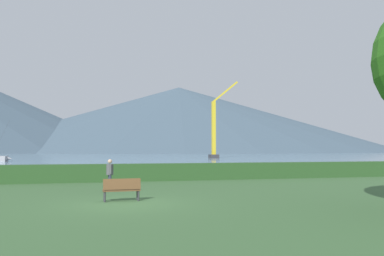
# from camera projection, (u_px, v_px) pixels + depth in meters

# --- Properties ---
(ground_plane) EXTENTS (1000.00, 1000.00, 0.00)m
(ground_plane) POSITION_uv_depth(u_px,v_px,m) (126.00, 204.00, 15.66)
(ground_plane) COLOR #385B33
(harbor_water) EXTENTS (320.00, 246.00, 0.00)m
(harbor_water) POSITION_uv_depth(u_px,v_px,m) (97.00, 154.00, 148.38)
(harbor_water) COLOR slate
(harbor_water) RESTS_ON ground_plane
(hedge_line) EXTENTS (80.00, 1.20, 1.15)m
(hedge_line) POSITION_uv_depth(u_px,v_px,m) (113.00, 173.00, 26.34)
(hedge_line) COLOR #284C23
(hedge_line) RESTS_ON ground_plane
(park_bench_near_path) EXTENTS (1.56, 0.52, 0.95)m
(park_bench_near_path) POSITION_uv_depth(u_px,v_px,m) (122.00, 189.00, 16.48)
(park_bench_near_path) COLOR brown
(park_bench_near_path) RESTS_ON ground_plane
(person_seated_viewer) EXTENTS (0.36, 0.57, 1.65)m
(person_seated_viewer) POSITION_uv_depth(u_px,v_px,m) (110.00, 172.00, 20.22)
(person_seated_viewer) COLOR #2D3347
(person_seated_viewer) RESTS_ON ground_plane
(dock_crane) EXTENTS (6.83, 2.00, 17.60)m
(dock_crane) POSITION_uv_depth(u_px,v_px,m) (215.00, 133.00, 88.84)
(dock_crane) COLOR #333338
(dock_crane) RESTS_ON ground_plane
(distant_hill_west_ridge) EXTENTS (316.61, 316.61, 50.42)m
(distant_hill_west_ridge) POSITION_uv_depth(u_px,v_px,m) (179.00, 119.00, 311.57)
(distant_hill_west_ridge) COLOR #425666
(distant_hill_west_ridge) RESTS_ON ground_plane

